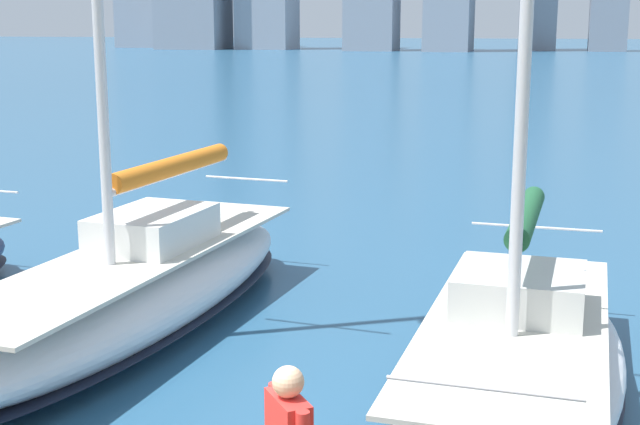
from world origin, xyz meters
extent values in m
ellipsoid|color=white|center=(-2.55, -5.83, 0.46)|extent=(3.15, 7.71, 0.93)
ellipsoid|color=black|center=(-2.55, -5.83, 0.21)|extent=(3.17, 7.75, 0.10)
cube|color=beige|center=(-2.55, -5.83, 0.96)|extent=(2.61, 6.77, 0.06)
cube|color=silver|center=(-2.58, -6.28, 1.26)|extent=(1.75, 1.75, 0.55)
cylinder|color=silver|center=(-2.60, -6.85, 2.04)|extent=(0.27, 3.19, 0.12)
cylinder|color=#1E5633|center=(-2.60, -6.85, 2.16)|extent=(0.46, 2.94, 0.32)
cylinder|color=silver|center=(-2.38, -2.34, 1.48)|extent=(1.81, 0.13, 0.04)
cylinder|color=silver|center=(-2.72, -9.23, 1.48)|extent=(2.09, 0.14, 0.04)
ellipsoid|color=white|center=(3.28, -6.82, 0.60)|extent=(3.20, 9.42, 1.20)
ellipsoid|color=black|center=(3.28, -6.82, 0.27)|extent=(3.21, 9.47, 0.10)
cube|color=beige|center=(3.28, -6.82, 1.23)|extent=(2.67, 8.28, 0.06)
cube|color=silver|center=(3.23, -7.38, 1.54)|extent=(1.59, 2.16, 0.55)
cylinder|color=silver|center=(3.16, -8.07, 2.31)|extent=(0.48, 3.88, 0.12)
cylinder|color=orange|center=(3.16, -8.07, 2.43)|extent=(0.65, 3.59, 0.32)
cylinder|color=silver|center=(2.89, -10.97, 1.75)|extent=(1.75, 0.20, 0.04)
cylinder|color=red|center=(-0.96, -0.54, 1.80)|extent=(0.10, 0.10, 0.63)
sphere|color=tan|center=(-1.12, -0.33, 2.23)|extent=(0.23, 0.23, 0.23)
camera|label=1|loc=(-2.84, 5.41, 4.74)|focal=50.00mm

